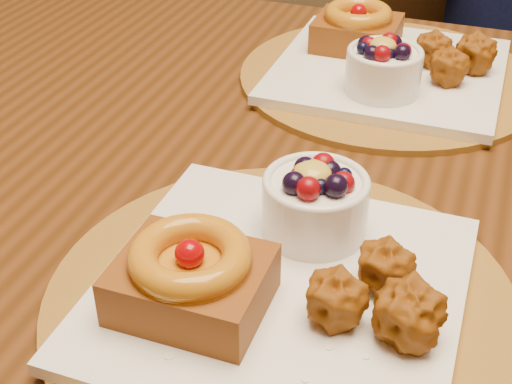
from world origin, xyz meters
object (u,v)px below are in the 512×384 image
dining_table (341,225)px  place_setting_far (387,64)px  chair_far (447,47)px  place_setting_near (280,273)px

dining_table → place_setting_far: (-0.00, 0.22, 0.10)m
chair_far → place_setting_near: bearing=-91.7°
dining_table → place_setting_near: (-0.00, -0.21, 0.10)m
dining_table → place_setting_near: 0.24m
dining_table → place_setting_far: size_ratio=4.21×
place_setting_near → place_setting_far: size_ratio=1.00×
dining_table → place_setting_near: place_setting_near is taller
place_setting_near → place_setting_far: bearing=90.0°
chair_far → place_setting_far: bearing=-92.3°
place_setting_near → chair_far: bearing=89.0°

